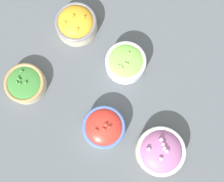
# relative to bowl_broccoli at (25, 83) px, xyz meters

# --- Properties ---
(ground_plane) EXTENTS (3.00, 3.00, 0.00)m
(ground_plane) POSITION_rel_bowl_broccoli_xyz_m (0.21, 0.14, -0.02)
(ground_plane) COLOR #4C5156
(bowl_broccoli) EXTENTS (0.12, 0.12, 0.05)m
(bowl_broccoli) POSITION_rel_bowl_broccoli_xyz_m (0.00, 0.00, 0.00)
(bowl_broccoli) COLOR beige
(bowl_broccoli) RESTS_ON ground_plane
(bowl_squash) EXTENTS (0.13, 0.13, 0.07)m
(bowl_squash) POSITION_rel_bowl_broccoli_xyz_m (-0.00, 0.24, 0.01)
(bowl_squash) COLOR beige
(bowl_squash) RESTS_ON ground_plane
(bowl_cherry_tomatoes) EXTENTS (0.12, 0.12, 0.07)m
(bowl_cherry_tomatoes) POSITION_rel_bowl_broccoli_xyz_m (0.26, 0.05, 0.01)
(bowl_cherry_tomatoes) COLOR silver
(bowl_cherry_tomatoes) RESTS_ON ground_plane
(bowl_lettuce) EXTENTS (0.12, 0.12, 0.07)m
(bowl_lettuce) POSITION_rel_bowl_broccoli_xyz_m (0.19, 0.23, 0.01)
(bowl_lettuce) COLOR silver
(bowl_lettuce) RESTS_ON ground_plane
(bowl_red_onion) EXTENTS (0.14, 0.14, 0.08)m
(bowl_red_onion) POSITION_rel_bowl_broccoli_xyz_m (0.43, 0.10, 0.01)
(bowl_red_onion) COLOR beige
(bowl_red_onion) RESTS_ON ground_plane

